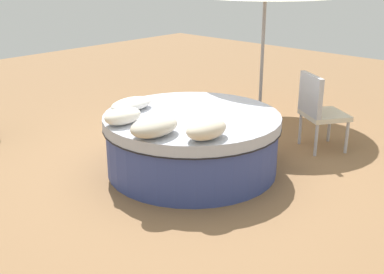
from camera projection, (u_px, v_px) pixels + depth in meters
ground_plane at (192, 169)px, 5.69m from camera, size 16.00×16.00×0.00m
round_bed at (192, 142)px, 5.57m from camera, size 2.00×2.00×0.67m
throw_pillow_0 at (131, 104)px, 5.59m from camera, size 0.55×0.29×0.14m
throw_pillow_1 at (123, 116)px, 5.12m from camera, size 0.43×0.28×0.17m
throw_pillow_2 at (154, 126)px, 4.77m from camera, size 0.54×0.35×0.19m
throw_pillow_3 at (206, 129)px, 4.69m from camera, size 0.47×0.31×0.20m
patio_chair at (318, 107)px, 6.12m from camera, size 0.70×0.71×0.98m
side_table at (193, 114)px, 7.06m from camera, size 0.40×0.40×0.40m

